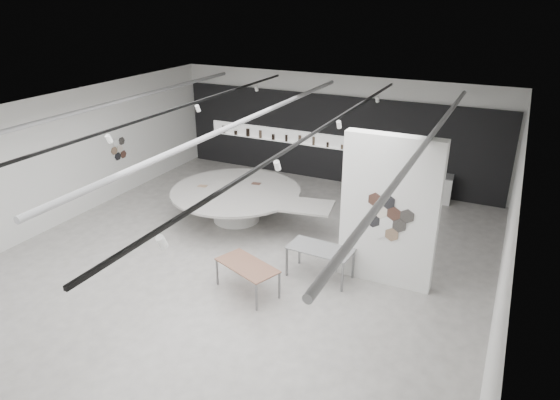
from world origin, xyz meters
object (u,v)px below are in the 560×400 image
at_px(sample_table_wood, 247,267).
at_px(sample_table_stone, 320,251).
at_px(partition_column, 389,212).
at_px(display_island, 238,201).
at_px(kitchen_counter, 427,187).

bearing_deg(sample_table_wood, sample_table_stone, 46.30).
bearing_deg(sample_table_stone, partition_column, 20.28).
xyz_separation_m(display_island, sample_table_wood, (2.14, -3.27, 0.01)).
bearing_deg(partition_column, sample_table_wood, -145.54).
distance_m(display_island, sample_table_stone, 3.92).
xyz_separation_m(display_island, sample_table_stone, (3.40, -1.95, 0.08)).
height_order(display_island, kitchen_counter, kitchen_counter).
height_order(display_island, sample_table_stone, display_island).
xyz_separation_m(partition_column, kitchen_counter, (-0.05, 5.54, -1.35)).
distance_m(display_island, sample_table_wood, 3.91).
bearing_deg(sample_table_wood, kitchen_counter, 70.34).
bearing_deg(sample_table_wood, display_island, 123.23).
height_order(sample_table_stone, kitchen_counter, kitchen_counter).
height_order(display_island, sample_table_wood, display_island).
height_order(partition_column, sample_table_stone, partition_column).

